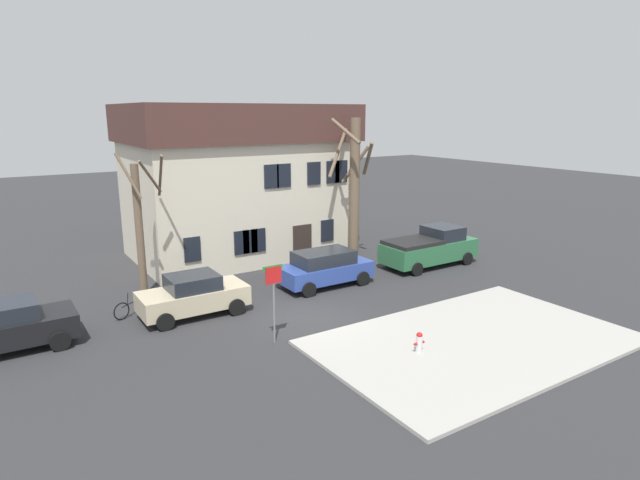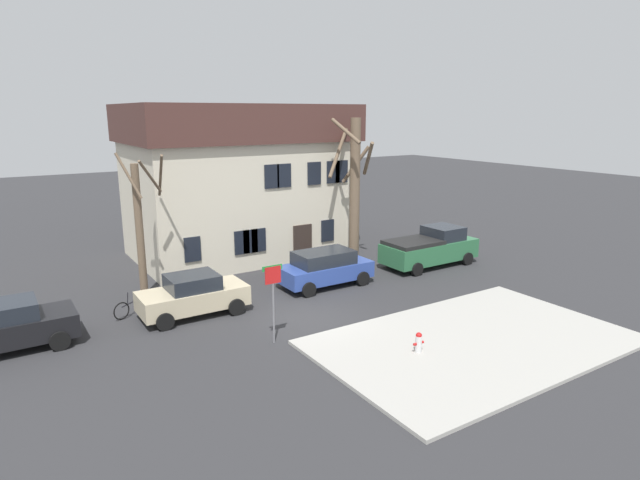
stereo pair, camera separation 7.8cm
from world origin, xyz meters
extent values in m
plane|color=#2D2D30|center=(0.00, 0.00, 0.00)|extent=(120.00, 120.00, 0.00)
cube|color=#A8A59E|center=(3.70, -5.26, 0.06)|extent=(11.16, 6.96, 0.12)
cube|color=beige|center=(1.87, 10.55, 3.20)|extent=(11.34, 7.33, 6.40)
cube|color=#4C2D28|center=(1.87, 10.55, 7.38)|extent=(11.84, 7.83, 1.96)
cube|color=#2D231E|center=(3.84, 6.84, 1.05)|extent=(1.10, 0.12, 2.10)
cube|color=black|center=(-2.24, 6.85, 1.60)|extent=(0.80, 0.08, 1.20)
cube|color=black|center=(0.31, 6.85, 1.60)|extent=(0.80, 0.08, 1.20)
cube|color=black|center=(0.78, 6.85, 1.60)|extent=(0.80, 0.08, 1.20)
cube|color=black|center=(1.23, 6.85, 1.60)|extent=(0.80, 0.08, 1.20)
cube|color=black|center=(5.45, 6.85, 1.60)|extent=(0.80, 0.08, 1.20)
cube|color=black|center=(2.07, 6.85, 4.80)|extent=(0.80, 0.08, 1.20)
cube|color=black|center=(2.77, 6.85, 4.80)|extent=(0.80, 0.08, 1.20)
cube|color=black|center=(4.60, 6.85, 4.80)|extent=(0.80, 0.08, 1.20)
cube|color=black|center=(5.80, 6.85, 4.80)|extent=(0.80, 0.08, 1.20)
cube|color=black|center=(6.34, 6.85, 4.80)|extent=(0.80, 0.08, 1.20)
cylinder|color=brown|center=(-4.84, 5.93, 2.93)|extent=(0.33, 0.33, 5.87)
cylinder|color=brown|center=(-5.19, 5.57, 5.41)|extent=(0.88, 0.86, 1.89)
cylinder|color=brown|center=(-4.35, 5.40, 5.34)|extent=(1.20, 1.11, 1.51)
cylinder|color=brown|center=(-3.82, 5.75, 5.30)|extent=(0.50, 2.13, 1.99)
cylinder|color=brown|center=(6.18, 5.38, 3.84)|extent=(0.53, 0.53, 7.68)
cylinder|color=brown|center=(6.83, 5.11, 5.60)|extent=(0.75, 1.50, 1.82)
cylinder|color=brown|center=(5.38, 5.10, 7.03)|extent=(0.76, 1.77, 1.29)
cylinder|color=brown|center=(5.70, 6.23, 5.88)|extent=(1.91, 1.21, 2.50)
cylinder|color=brown|center=(6.61, 5.90, 5.24)|extent=(1.28, 1.08, 2.00)
cube|color=black|center=(-10.22, 2.90, 0.73)|extent=(4.41, 1.92, 0.82)
cube|color=#1E232B|center=(-10.22, 2.90, 1.43)|extent=(2.04, 1.67, 0.58)
cylinder|color=black|center=(-8.74, 3.86, 0.34)|extent=(0.68, 0.23, 0.68)
cylinder|color=black|center=(-8.72, 1.98, 0.34)|extent=(0.68, 0.23, 0.68)
cube|color=#C6B793|center=(-3.73, 2.66, 0.71)|extent=(4.23, 1.86, 0.78)
cube|color=#1E232B|center=(-3.73, 2.66, 1.39)|extent=(1.95, 1.63, 0.58)
cylinder|color=black|center=(-2.29, 3.58, 0.34)|extent=(0.68, 0.22, 0.68)
cylinder|color=black|center=(-2.30, 1.73, 0.34)|extent=(0.68, 0.22, 0.68)
cylinder|color=black|center=(-5.17, 3.59, 0.34)|extent=(0.68, 0.22, 0.68)
cylinder|color=black|center=(-5.17, 1.74, 0.34)|extent=(0.68, 0.22, 0.68)
cube|color=#2D4799|center=(2.76, 2.94, 0.70)|extent=(4.38, 1.87, 0.75)
cube|color=#1E232B|center=(2.67, 2.94, 1.38)|extent=(2.72, 1.65, 0.62)
cylinder|color=black|center=(4.24, 3.87, 0.34)|extent=(0.68, 0.22, 0.68)
cylinder|color=black|center=(4.25, 2.01, 0.34)|extent=(0.68, 0.22, 0.68)
cylinder|color=black|center=(1.27, 3.87, 0.34)|extent=(0.68, 0.22, 0.68)
cylinder|color=black|center=(1.27, 2.00, 0.34)|extent=(0.68, 0.22, 0.68)
cube|color=#2D6B42|center=(9.24, 2.80, 0.82)|extent=(5.34, 2.09, 1.00)
cube|color=#1E232B|center=(10.20, 2.81, 1.67)|extent=(1.71, 1.82, 0.70)
cube|color=black|center=(8.07, 2.79, 1.42)|extent=(2.78, 1.99, 0.20)
cylinder|color=black|center=(11.05, 3.84, 0.34)|extent=(0.68, 0.22, 0.68)
cylinder|color=black|center=(11.06, 1.78, 0.34)|extent=(0.68, 0.22, 0.68)
cylinder|color=black|center=(7.43, 3.82, 0.34)|extent=(0.68, 0.22, 0.68)
cylinder|color=black|center=(7.44, 1.76, 0.34)|extent=(0.68, 0.22, 0.68)
cylinder|color=silver|center=(1.36, -4.93, 0.41)|extent=(0.22, 0.22, 0.58)
sphere|color=red|center=(1.36, -4.93, 0.72)|extent=(0.21, 0.21, 0.21)
cylinder|color=red|center=(1.20, -4.93, 0.44)|extent=(0.10, 0.09, 0.09)
cylinder|color=red|center=(1.52, -4.93, 0.44)|extent=(0.10, 0.09, 0.09)
cylinder|color=slate|center=(-2.25, -1.43, 1.40)|extent=(0.07, 0.07, 2.80)
cube|color=red|center=(-2.25, -1.45, 2.50)|extent=(0.60, 0.03, 0.60)
cube|color=#1E8C38|center=(-2.25, -1.41, 2.75)|extent=(0.76, 0.02, 0.18)
torus|color=black|center=(-5.33, 4.09, 0.36)|extent=(0.68, 0.31, 0.71)
torus|color=black|center=(-6.30, 3.71, 0.36)|extent=(0.68, 0.31, 0.71)
cylinder|color=black|center=(-5.82, 3.90, 0.58)|extent=(0.94, 0.41, 0.19)
cylinder|color=black|center=(-6.00, 3.83, 0.81)|extent=(0.10, 0.07, 0.45)
camera|label=1|loc=(-10.32, -16.98, 7.95)|focal=29.83mm
camera|label=2|loc=(-10.26, -17.02, 7.95)|focal=29.83mm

